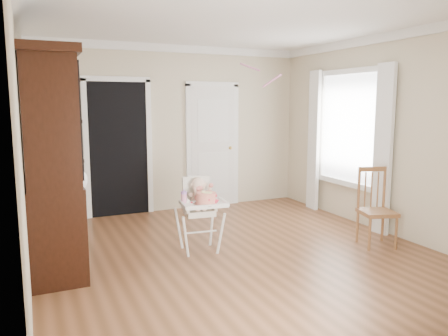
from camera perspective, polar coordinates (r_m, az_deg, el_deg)
name	(u,v)px	position (r m, az deg, el deg)	size (l,w,h in m)	color
floor	(240,255)	(5.24, 2.08, -11.33)	(5.00, 5.00, 0.00)	brown
ceiling	(241,17)	(5.01, 2.26, 19.11)	(5.00, 5.00, 0.00)	white
wall_back	(173,129)	(7.26, -6.69, 5.08)	(4.50, 4.50, 0.00)	beige
wall_left	(22,150)	(4.43, -24.90, 2.19)	(5.00, 5.00, 0.00)	beige
wall_right	(391,135)	(6.28, 20.93, 4.05)	(5.00, 5.00, 0.00)	beige
crown_molding	(241,23)	(5.00, 2.25, 18.44)	(4.50, 5.00, 0.12)	white
doorway	(119,146)	(7.05, -13.61, 2.83)	(1.06, 0.05, 2.22)	black
closet_door	(213,147)	(7.51, -1.48, 2.75)	(0.96, 0.09, 2.13)	white
window_right	(347,136)	(6.82, 15.71, 4.07)	(0.13, 1.84, 2.30)	white
high_chair	(199,206)	(5.23, -3.26, -4.92)	(0.58, 0.70, 0.91)	white
baby	(199,194)	(5.23, -3.32, -3.47)	(0.26, 0.21, 0.40)	beige
cake	(206,198)	(4.98, -2.34, -3.98)	(0.30, 0.30, 0.14)	silver
sippy_cup	(184,197)	(5.05, -5.25, -3.77)	(0.07, 0.07, 0.17)	pink
china_cabinet	(51,163)	(4.91, -21.64, 0.64)	(0.61, 1.37, 2.31)	black
dining_chair	(376,210)	(5.79, 19.25, -5.17)	(0.50, 0.50, 0.98)	brown
streamer	(250,67)	(6.42, 3.39, 13.04)	(0.03, 0.50, 0.02)	pink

